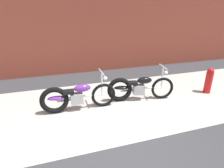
% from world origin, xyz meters
% --- Properties ---
extents(ground_plane, '(80.00, 80.00, 0.00)m').
position_xyz_m(ground_plane, '(0.00, 0.00, 0.00)').
color(ground_plane, '#38383A').
extents(sidewalk_slab, '(36.00, 3.50, 0.01)m').
position_xyz_m(sidewalk_slab, '(0.00, 1.75, 0.00)').
color(sidewalk_slab, '#B2ADA3').
rests_on(sidewalk_slab, ground).
extents(brick_building_wall, '(36.00, 0.50, 5.24)m').
position_xyz_m(brick_building_wall, '(0.00, 5.20, 2.62)').
color(brick_building_wall, brown).
rests_on(brick_building_wall, ground).
extents(motorcycle_purple, '(2.01, 0.58, 1.03)m').
position_xyz_m(motorcycle_purple, '(-0.66, 1.73, 0.40)').
color(motorcycle_purple, black).
rests_on(motorcycle_purple, ground).
extents(motorcycle_black, '(1.99, 0.68, 1.03)m').
position_xyz_m(motorcycle_black, '(1.17, 1.79, 0.40)').
color(motorcycle_black, black).
rests_on(motorcycle_black, ground).
extents(fire_hydrant, '(0.22, 0.22, 0.84)m').
position_xyz_m(fire_hydrant, '(3.62, 1.58, 0.42)').
color(fire_hydrant, red).
rests_on(fire_hydrant, ground).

